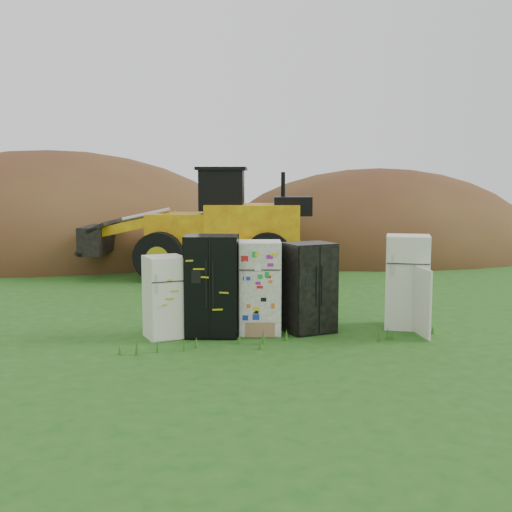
{
  "coord_description": "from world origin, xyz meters",
  "views": [
    {
      "loc": [
        -2.83,
        -11.85,
        2.92
      ],
      "look_at": [
        -0.27,
        2.0,
        1.26
      ],
      "focal_mm": 45.0,
      "sensor_mm": 36.0,
      "label": 1
    }
  ],
  "objects_px": {
    "fridge_sticker": "(260,287)",
    "wheel_loader": "(195,222)",
    "fridge_leftmost": "(164,297)",
    "fridge_open_door": "(407,282)",
    "fridge_dark_mid": "(309,288)",
    "fridge_black_side": "(212,286)"
  },
  "relations": [
    {
      "from": "fridge_open_door",
      "to": "fridge_dark_mid",
      "type": "bearing_deg",
      "value": -157.08
    },
    {
      "from": "fridge_dark_mid",
      "to": "fridge_black_side",
      "type": "bearing_deg",
      "value": 163.86
    },
    {
      "from": "fridge_sticker",
      "to": "wheel_loader",
      "type": "xyz_separation_m",
      "value": [
        -0.56,
        7.6,
        0.77
      ]
    },
    {
      "from": "fridge_leftmost",
      "to": "fridge_open_door",
      "type": "distance_m",
      "value": 4.79
    },
    {
      "from": "fridge_leftmost",
      "to": "fridge_open_door",
      "type": "height_order",
      "value": "fridge_open_door"
    },
    {
      "from": "fridge_open_door",
      "to": "wheel_loader",
      "type": "xyz_separation_m",
      "value": [
        -3.54,
        7.64,
        0.73
      ]
    },
    {
      "from": "fridge_sticker",
      "to": "fridge_dark_mid",
      "type": "xyz_separation_m",
      "value": [
        0.96,
        -0.05,
        -0.02
      ]
    },
    {
      "from": "fridge_dark_mid",
      "to": "wheel_loader",
      "type": "height_order",
      "value": "wheel_loader"
    },
    {
      "from": "fridge_leftmost",
      "to": "wheel_loader",
      "type": "bearing_deg",
      "value": 66.19
    },
    {
      "from": "fridge_leftmost",
      "to": "fridge_sticker",
      "type": "height_order",
      "value": "fridge_sticker"
    },
    {
      "from": "fridge_black_side",
      "to": "fridge_sticker",
      "type": "relative_size",
      "value": 1.07
    },
    {
      "from": "fridge_black_side",
      "to": "wheel_loader",
      "type": "distance_m",
      "value": 7.63
    },
    {
      "from": "fridge_black_side",
      "to": "fridge_open_door",
      "type": "height_order",
      "value": "fridge_black_side"
    },
    {
      "from": "fridge_sticker",
      "to": "fridge_open_door",
      "type": "distance_m",
      "value": 2.98
    },
    {
      "from": "fridge_black_side",
      "to": "wheel_loader",
      "type": "relative_size",
      "value": 0.28
    },
    {
      "from": "fridge_black_side",
      "to": "wheel_loader",
      "type": "xyz_separation_m",
      "value": [
        0.36,
        7.59,
        0.71
      ]
    },
    {
      "from": "fridge_dark_mid",
      "to": "wheel_loader",
      "type": "xyz_separation_m",
      "value": [
        -1.52,
        7.65,
        0.79
      ]
    },
    {
      "from": "fridge_open_door",
      "to": "wheel_loader",
      "type": "bearing_deg",
      "value": 137.52
    },
    {
      "from": "fridge_sticker",
      "to": "wheel_loader",
      "type": "relative_size",
      "value": 0.26
    },
    {
      "from": "fridge_leftmost",
      "to": "fridge_open_door",
      "type": "relative_size",
      "value": 0.83
    },
    {
      "from": "fridge_dark_mid",
      "to": "fridge_open_door",
      "type": "bearing_deg",
      "value": -14.12
    },
    {
      "from": "fridge_dark_mid",
      "to": "wheel_loader",
      "type": "relative_size",
      "value": 0.25
    }
  ]
}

